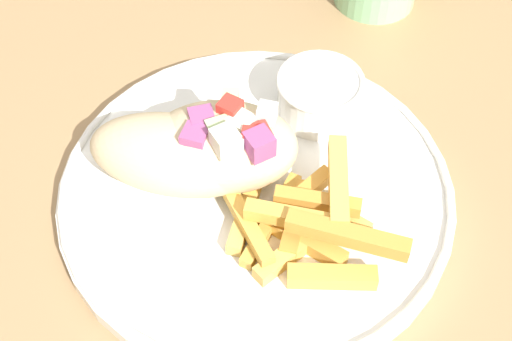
% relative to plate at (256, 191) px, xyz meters
% --- Properties ---
extents(table, '(1.24, 1.24, 0.76)m').
position_rel_plate_xyz_m(table, '(-0.01, 0.04, -0.09)').
color(table, '#9E7A51').
rests_on(table, ground_plane).
extents(plate, '(0.30, 0.30, 0.02)m').
position_rel_plate_xyz_m(plate, '(0.00, 0.00, 0.00)').
color(plate, white).
rests_on(plate, table).
extents(pita_sandwich_near, '(0.13, 0.07, 0.07)m').
position_rel_plate_xyz_m(pita_sandwich_near, '(-0.06, -0.00, 0.03)').
color(pita_sandwich_near, beige).
rests_on(pita_sandwich_near, plate).
extents(pita_sandwich_far, '(0.12, 0.10, 0.07)m').
position_rel_plate_xyz_m(pita_sandwich_far, '(-0.03, 0.01, 0.04)').
color(pita_sandwich_far, beige).
rests_on(pita_sandwich_far, plate).
extents(fries_pile, '(0.14, 0.12, 0.04)m').
position_rel_plate_xyz_m(fries_pile, '(0.04, -0.03, 0.02)').
color(fries_pile, '#E5B251').
rests_on(fries_pile, plate).
extents(sauce_ramekin, '(0.07, 0.07, 0.04)m').
position_rel_plate_xyz_m(sauce_ramekin, '(0.03, 0.09, 0.02)').
color(sauce_ramekin, white).
rests_on(sauce_ramekin, plate).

